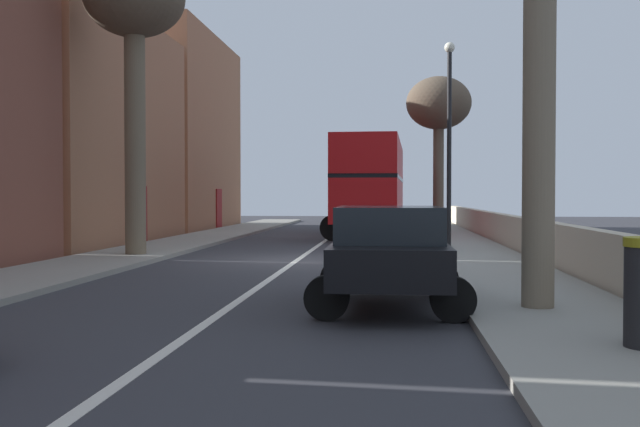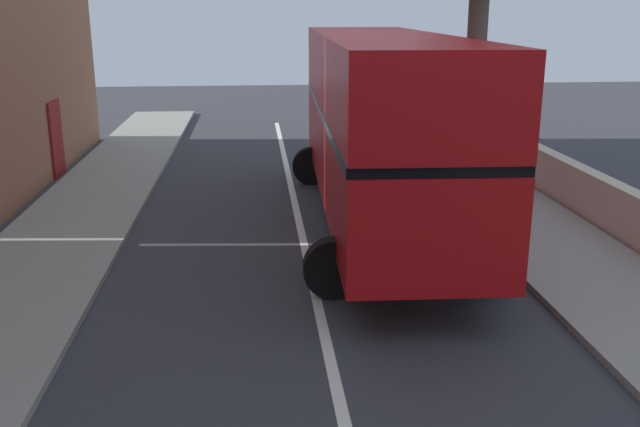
# 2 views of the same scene
# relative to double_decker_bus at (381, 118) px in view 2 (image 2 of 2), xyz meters

# --- Properties ---
(double_decker_bus) EXTENTS (3.84, 11.47, 4.06)m
(double_decker_bus) POSITION_rel_double_decker_bus_xyz_m (0.00, 0.00, 0.00)
(double_decker_bus) COLOR #B30F11
(double_decker_bus) RESTS_ON ground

